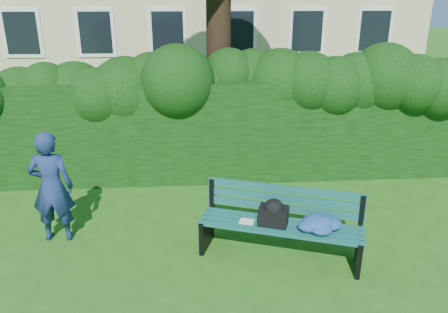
{
  "coord_description": "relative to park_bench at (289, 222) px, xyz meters",
  "views": [
    {
      "loc": [
        -0.46,
        -5.44,
        3.21
      ],
      "look_at": [
        0.0,
        0.6,
        0.95
      ],
      "focal_mm": 35.0,
      "sensor_mm": 36.0,
      "label": 1
    }
  ],
  "objects": [
    {
      "name": "ground",
      "position": [
        -0.73,
        0.63,
        -0.5
      ],
      "size": [
        80.0,
        80.0,
        0.0
      ],
      "primitive_type": "plane",
      "color": "#275B17",
      "rests_on": "ground"
    },
    {
      "name": "hedge",
      "position": [
        -0.73,
        2.83,
        0.4
      ],
      "size": [
        10.0,
        1.0,
        1.8
      ],
      "color": "black",
      "rests_on": "ground"
    },
    {
      "name": "park_bench",
      "position": [
        0.0,
        0.0,
        0.0
      ],
      "size": [
        2.12,
        1.21,
        0.89
      ],
      "rotation": [
        0.0,
        0.0,
        -0.34
      ],
      "color": "#0F4B4B",
      "rests_on": "ground"
    },
    {
      "name": "man_reading",
      "position": [
        -3.09,
        0.68,
        0.28
      ],
      "size": [
        0.57,
        0.38,
        1.56
      ],
      "primitive_type": "imported",
      "rotation": [
        0.0,
        0.0,
        3.14
      ],
      "color": "navy",
      "rests_on": "ground"
    }
  ]
}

